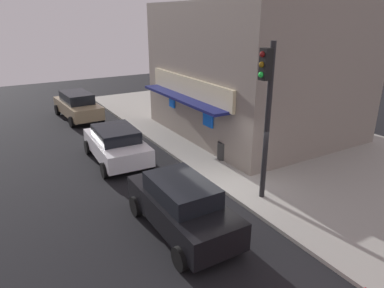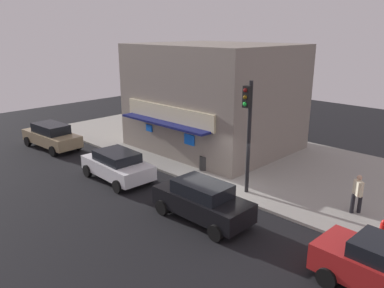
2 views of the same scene
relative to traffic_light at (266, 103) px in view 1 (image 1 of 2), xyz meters
name	(u,v)px [view 1 (image 1 of 2)]	position (x,y,z in m)	size (l,w,h in m)	color
ground_plane	(226,195)	(-0.90, -0.77, -3.46)	(52.39, 52.39, 0.00)	black
sidewalk	(326,163)	(-0.90, 4.49, -3.40)	(34.92, 10.52, 0.12)	gray
corner_building	(255,70)	(-6.06, 4.65, -0.09)	(9.27, 8.65, 6.49)	gray
traffic_light	(266,103)	(0.00, 0.00, 0.00)	(0.32, 0.58, 5.21)	black
trash_can	(224,150)	(-3.44, 0.92, -2.95)	(0.56, 0.56, 0.77)	#2D2D2D
potted_plant_by_doorway	(199,127)	(-6.15, 1.32, -2.71)	(0.66, 0.66, 1.06)	gray
potted_plant_by_window	(186,113)	(-8.50, 1.96, -2.63)	(0.77, 0.77, 1.15)	brown
parked_car_white	(116,144)	(-5.85, -3.05, -2.67)	(4.19, 2.25, 1.51)	silver
parked_car_tan	(78,105)	(-13.46, -2.86, -2.63)	(4.67, 2.16, 1.61)	#9E8966
parked_car_black	(182,205)	(0.21, -3.19, -2.62)	(4.23, 1.94, 1.64)	black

